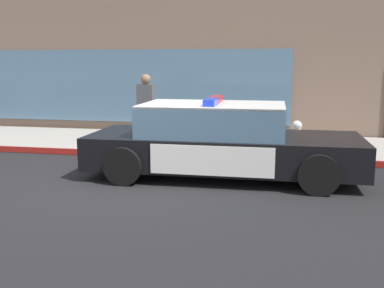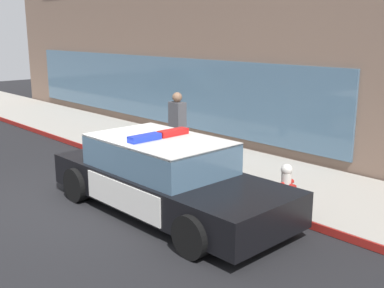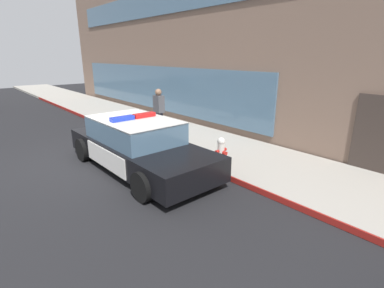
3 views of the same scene
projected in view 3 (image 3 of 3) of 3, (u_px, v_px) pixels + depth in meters
name	position (u px, v px, depth m)	size (l,w,h in m)	color
ground	(86.00, 159.00, 8.77)	(48.00, 48.00, 0.00)	black
sidewalk	(180.00, 135.00, 11.03)	(48.00, 3.04, 0.15)	#A39E93
curb_red_paint	(146.00, 143.00, 10.08)	(28.80, 0.04, 0.14)	maroon
storefront_building	(271.00, 42.00, 15.50)	(24.58, 11.73, 7.35)	#7A6051
police_cruiser	(138.00, 145.00, 7.86)	(5.05, 2.13, 1.49)	black
fire_hydrant	(221.00, 150.00, 7.95)	(0.34, 0.39, 0.73)	silver
pedestrian_on_sidewalk	(159.00, 112.00, 10.62)	(0.41, 0.28, 1.71)	#23232D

